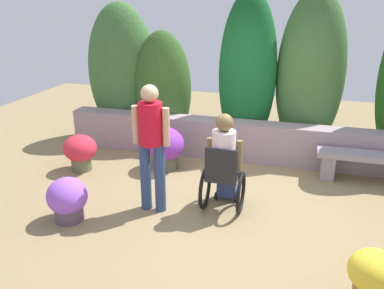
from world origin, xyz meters
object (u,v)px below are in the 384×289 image
(flower_pot_small_foreground, at_px, (80,151))
(flower_pot_purple_near, at_px, (68,199))
(stone_bench, at_px, (368,164))
(flower_pot_terracotta_by_wall, at_px, (166,147))
(person_standing_companion, at_px, (151,140))
(person_in_wheelchair, at_px, (224,166))
(flower_pot_red_accent, at_px, (375,278))

(flower_pot_small_foreground, bearing_deg, flower_pot_purple_near, -65.29)
(stone_bench, relative_size, flower_pot_small_foreground, 2.52)
(flower_pot_terracotta_by_wall, bearing_deg, flower_pot_purple_near, -109.65)
(stone_bench, relative_size, flower_pot_terracotta_by_wall, 2.15)
(person_standing_companion, relative_size, flower_pot_small_foreground, 2.83)
(stone_bench, bearing_deg, person_in_wheelchair, -140.37)
(person_in_wheelchair, bearing_deg, flower_pot_small_foreground, 155.02)
(person_standing_companion, height_order, flower_pot_purple_near, person_standing_companion)
(flower_pot_small_foreground, bearing_deg, person_in_wheelchair, -13.70)
(flower_pot_terracotta_by_wall, bearing_deg, stone_bench, 5.72)
(stone_bench, height_order, flower_pot_small_foreground, flower_pot_small_foreground)
(person_in_wheelchair, height_order, person_standing_companion, person_standing_companion)
(flower_pot_terracotta_by_wall, bearing_deg, person_standing_companion, -78.02)
(stone_bench, distance_m, flower_pot_purple_near, 4.34)
(person_standing_companion, bearing_deg, stone_bench, 35.38)
(flower_pot_terracotta_by_wall, height_order, flower_pot_red_accent, flower_pot_terracotta_by_wall)
(flower_pot_red_accent, bearing_deg, flower_pot_small_foreground, 154.16)
(flower_pot_purple_near, xyz_separation_m, flower_pot_small_foreground, (-0.65, 1.41, 0.04))
(stone_bench, bearing_deg, flower_pot_red_accent, -91.28)
(stone_bench, xyz_separation_m, flower_pot_terracotta_by_wall, (-3.11, -0.31, 0.07))
(stone_bench, bearing_deg, flower_pot_terracotta_by_wall, -169.41)
(flower_pot_purple_near, distance_m, flower_pot_small_foreground, 1.55)
(flower_pot_purple_near, bearing_deg, flower_pot_terracotta_by_wall, 70.35)
(stone_bench, height_order, person_in_wheelchair, person_in_wheelchair)
(flower_pot_red_accent, bearing_deg, stone_bench, 83.86)
(stone_bench, xyz_separation_m, flower_pot_small_foreground, (-4.42, -0.75, 0.03))
(flower_pot_purple_near, height_order, flower_pot_red_accent, same)
(person_in_wheelchair, distance_m, flower_pot_small_foreground, 2.56)
(person_in_wheelchair, height_order, flower_pot_terracotta_by_wall, person_in_wheelchair)
(flower_pot_terracotta_by_wall, distance_m, flower_pot_small_foreground, 1.38)
(person_standing_companion, distance_m, flower_pot_purple_near, 1.28)
(flower_pot_small_foreground, bearing_deg, flower_pot_terracotta_by_wall, 18.59)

